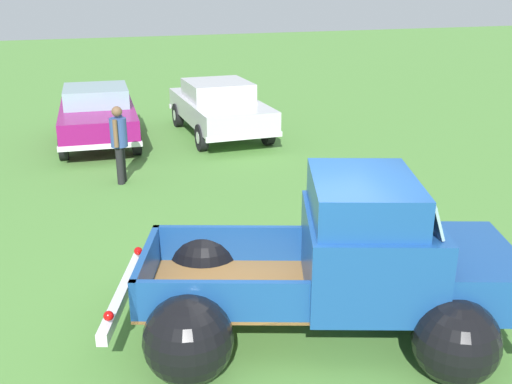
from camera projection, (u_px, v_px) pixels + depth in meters
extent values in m
plane|color=#548C3D|center=(310.00, 328.00, 7.17)|extent=(80.00, 80.00, 0.00)
cylinder|color=black|center=(415.00, 267.00, 7.84)|extent=(0.79, 0.46, 0.76)
cylinder|color=silver|center=(415.00, 267.00, 7.84)|extent=(0.40, 0.34, 0.34)
cylinder|color=black|center=(455.00, 343.00, 6.21)|extent=(0.79, 0.46, 0.76)
cylinder|color=silver|center=(455.00, 343.00, 6.21)|extent=(0.40, 0.34, 0.34)
cylinder|color=black|center=(204.00, 266.00, 7.87)|extent=(0.79, 0.46, 0.76)
cylinder|color=silver|center=(204.00, 266.00, 7.87)|extent=(0.40, 0.34, 0.34)
cylinder|color=black|center=(189.00, 342.00, 6.23)|extent=(0.79, 0.46, 0.76)
cylinder|color=silver|center=(189.00, 342.00, 6.23)|extent=(0.40, 0.34, 0.34)
sphere|color=black|center=(204.00, 261.00, 7.90)|extent=(1.23, 1.23, 0.96)
sphere|color=black|center=(188.00, 340.00, 6.17)|extent=(1.23, 1.23, 0.96)
cube|color=olive|center=(231.00, 288.00, 7.00)|extent=(2.45, 2.14, 0.04)
cube|color=#19478C|center=(233.00, 244.00, 7.60)|extent=(1.96, 0.77, 0.50)
cube|color=#19478C|center=(227.00, 303.00, 6.23)|extent=(1.96, 0.77, 0.50)
cube|color=#19478C|center=(315.00, 271.00, 6.91)|extent=(0.60, 1.48, 0.50)
cube|color=#19478C|center=(147.00, 270.00, 6.93)|extent=(0.60, 1.48, 0.50)
cube|color=#19478C|center=(368.00, 254.00, 6.83)|extent=(1.94, 2.09, 0.95)
cube|color=#19478C|center=(364.00, 197.00, 6.59)|extent=(1.60, 1.84, 0.45)
cube|color=#8CADB7|center=(421.00, 199.00, 6.59)|extent=(0.64, 1.42, 0.38)
cube|color=#19478C|center=(458.00, 270.00, 6.88)|extent=(1.73, 1.95, 0.55)
sphere|color=black|center=(414.00, 264.00, 7.86)|extent=(1.18, 1.18, 0.92)
sphere|color=black|center=(456.00, 342.00, 6.17)|extent=(1.18, 1.18, 0.92)
cube|color=silver|center=(123.00, 293.00, 7.03)|extent=(0.78, 1.90, 0.14)
cube|color=silver|center=(500.00, 295.00, 6.99)|extent=(0.78, 1.90, 0.14)
sphere|color=red|center=(138.00, 251.00, 7.72)|extent=(0.14, 0.14, 0.11)
sphere|color=red|center=(108.00, 316.00, 6.23)|extent=(0.14, 0.14, 0.11)
cylinder|color=black|center=(136.00, 141.00, 14.18)|extent=(0.25, 0.67, 0.66)
cylinder|color=silver|center=(136.00, 141.00, 14.18)|extent=(0.23, 0.31, 0.30)
cylinder|color=black|center=(63.00, 146.00, 13.77)|extent=(0.25, 0.67, 0.66)
cylinder|color=silver|center=(63.00, 146.00, 13.77)|extent=(0.23, 0.31, 0.30)
cylinder|color=black|center=(129.00, 118.00, 16.59)|extent=(0.25, 0.67, 0.66)
cylinder|color=silver|center=(129.00, 118.00, 16.59)|extent=(0.23, 0.31, 0.30)
cylinder|color=black|center=(66.00, 121.00, 16.18)|extent=(0.25, 0.67, 0.66)
cylinder|color=silver|center=(66.00, 121.00, 16.18)|extent=(0.23, 0.31, 0.30)
cube|color=#8C1466|center=(98.00, 116.00, 15.05)|extent=(2.09, 4.26, 0.55)
cube|color=#8CADB7|center=(96.00, 96.00, 15.04)|extent=(1.68, 1.85, 0.45)
cube|color=silver|center=(97.00, 110.00, 16.98)|extent=(1.87, 0.23, 0.12)
cube|color=silver|center=(101.00, 146.00, 13.30)|extent=(1.87, 0.23, 0.12)
cylinder|color=black|center=(268.00, 132.00, 15.05)|extent=(0.20, 0.66, 0.66)
cylinder|color=silver|center=(268.00, 132.00, 15.05)|extent=(0.21, 0.30, 0.30)
cylinder|color=black|center=(202.00, 138.00, 14.51)|extent=(0.20, 0.66, 0.66)
cylinder|color=silver|center=(202.00, 138.00, 14.51)|extent=(0.21, 0.30, 0.30)
cylinder|color=black|center=(235.00, 111.00, 17.47)|extent=(0.20, 0.66, 0.66)
cylinder|color=silver|center=(235.00, 111.00, 17.47)|extent=(0.21, 0.30, 0.30)
cylinder|color=black|center=(178.00, 115.00, 16.93)|extent=(0.20, 0.66, 0.66)
cylinder|color=silver|center=(178.00, 115.00, 16.93)|extent=(0.21, 0.30, 0.30)
cube|color=silver|center=(220.00, 109.00, 15.86)|extent=(1.87, 4.27, 0.55)
cube|color=silver|center=(218.00, 90.00, 15.84)|extent=(1.62, 1.79, 0.45)
cube|color=silver|center=(201.00, 104.00, 17.80)|extent=(1.91, 0.11, 0.12)
cube|color=silver|center=(244.00, 137.00, 14.09)|extent=(1.91, 0.11, 0.12)
cylinder|color=black|center=(122.00, 163.00, 12.26)|extent=(0.19, 0.19, 0.78)
cylinder|color=black|center=(120.00, 166.00, 12.10)|extent=(0.19, 0.19, 0.78)
cylinder|color=#334C8C|center=(118.00, 132.00, 11.95)|extent=(0.44, 0.44, 0.58)
cylinder|color=#334C8C|center=(121.00, 128.00, 12.15)|extent=(0.12, 0.12, 0.56)
cylinder|color=brown|center=(116.00, 134.00, 11.73)|extent=(0.12, 0.12, 0.56)
sphere|color=brown|center=(117.00, 111.00, 11.80)|extent=(0.27, 0.27, 0.21)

